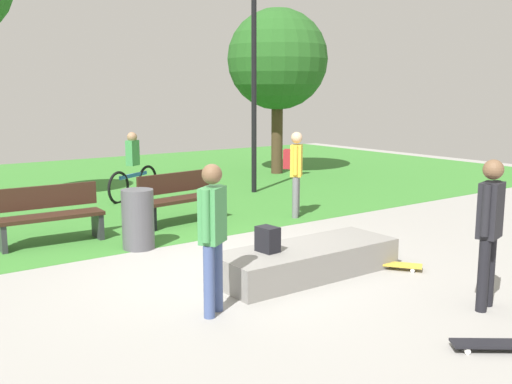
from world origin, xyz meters
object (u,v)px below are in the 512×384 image
(skater_watching, at_px, (213,228))
(cyclist_on_bicycle, at_px, (133,171))
(concrete_ledge, at_px, (307,260))
(trash_bin, at_px, (138,219))
(skater_performing_trick, at_px, (490,223))
(skateboard_by_ledge, at_px, (392,264))
(park_bench_near_lamppost, at_px, (180,197))
(backpack_on_ledge, at_px, (268,239))
(skateboard_spare, at_px, (495,344))
(park_bench_far_right, at_px, (50,214))
(pedestrian_with_backpack, at_px, (295,167))
(tree_slender_maple, at_px, (277,60))
(lamp_post, at_px, (254,71))

(skater_watching, xyz_separation_m, cyclist_on_bicycle, (2.22, 6.94, -0.32))
(concrete_ledge, height_order, trash_bin, trash_bin)
(skater_performing_trick, xyz_separation_m, skateboard_by_ledge, (0.30, 1.60, -0.91))
(skateboard_by_ledge, distance_m, park_bench_near_lamppost, 4.32)
(backpack_on_ledge, relative_size, skater_performing_trick, 0.19)
(skateboard_spare, bearing_deg, park_bench_far_right, 108.52)
(park_bench_near_lamppost, bearing_deg, skater_watching, -114.31)
(skateboard_by_ledge, height_order, pedestrian_with_backpack, pedestrian_with_backpack)
(tree_slender_maple, bearing_deg, park_bench_near_lamppost, -142.88)
(skater_watching, bearing_deg, park_bench_near_lamppost, 65.69)
(backpack_on_ledge, distance_m, skater_performing_trick, 2.60)
(skateboard_by_ledge, bearing_deg, skater_performing_trick, -100.59)
(park_bench_near_lamppost, height_order, lamp_post, lamp_post)
(pedestrian_with_backpack, bearing_deg, lamp_post, 69.80)
(skater_watching, relative_size, trash_bin, 1.79)
(park_bench_near_lamppost, xyz_separation_m, lamp_post, (3.02, 1.88, 2.36))
(trash_bin, bearing_deg, tree_slender_maple, 37.95)
(skateboard_by_ledge, bearing_deg, tree_slender_maple, 61.53)
(lamp_post, bearing_deg, backpack_on_ledge, -124.29)
(skater_performing_trick, bearing_deg, cyclist_on_bicycle, 92.03)
(skater_watching, height_order, lamp_post, lamp_post)
(backpack_on_ledge, xyz_separation_m, skateboard_spare, (0.50, -2.85, -0.49))
(cyclist_on_bicycle, bearing_deg, concrete_ledge, -94.43)
(skater_watching, relative_size, lamp_post, 0.35)
(skater_watching, bearing_deg, backpack_on_ledge, 25.22)
(skater_performing_trick, relative_size, skater_watching, 1.02)
(concrete_ledge, xyz_separation_m, tree_slender_maple, (5.62, 7.84, 3.05))
(park_bench_far_right, xyz_separation_m, tree_slender_maple, (7.84, 4.25, 2.76))
(pedestrian_with_backpack, bearing_deg, cyclist_on_bicycle, 114.95)
(skater_watching, relative_size, cyclist_on_bicycle, 1.02)
(backpack_on_ledge, bearing_deg, skater_performing_trick, 27.59)
(concrete_ledge, height_order, lamp_post, lamp_post)
(trash_bin, height_order, cyclist_on_bicycle, cyclist_on_bicycle)
(concrete_ledge, height_order, skateboard_spare, concrete_ledge)
(cyclist_on_bicycle, bearing_deg, park_bench_near_lamppost, -96.95)
(skater_performing_trick, bearing_deg, lamp_post, 72.81)
(park_bench_far_right, relative_size, park_bench_near_lamppost, 0.98)
(backpack_on_ledge, xyz_separation_m, skater_watching, (-1.14, -0.53, 0.40))
(park_bench_near_lamppost, xyz_separation_m, cyclist_on_bicycle, (0.34, 2.77, 0.15))
(skateboard_spare, bearing_deg, skateboard_by_ledge, 62.56)
(park_bench_near_lamppost, bearing_deg, concrete_ledge, -92.54)
(skater_watching, height_order, cyclist_on_bicycle, skater_watching)
(skater_watching, xyz_separation_m, park_bench_near_lamppost, (1.88, 4.17, -0.47))
(park_bench_far_right, bearing_deg, skateboard_spare, -71.48)
(park_bench_near_lamppost, distance_m, trash_bin, 1.84)
(skateboard_by_ledge, distance_m, cyclist_on_bicycle, 7.02)
(skater_watching, distance_m, cyclist_on_bicycle, 7.29)
(concrete_ledge, relative_size, tree_slender_maple, 0.54)
(concrete_ledge, relative_size, park_bench_far_right, 1.56)
(backpack_on_ledge, height_order, tree_slender_maple, tree_slender_maple)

